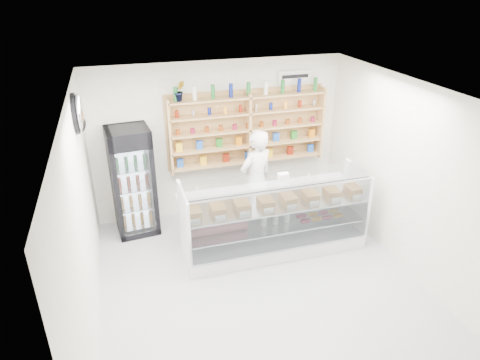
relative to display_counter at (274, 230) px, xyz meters
name	(u,v)px	position (x,y,z in m)	size (l,w,h in m)	color
room	(266,203)	(-0.49, -0.93, 1.05)	(5.00, 5.00, 5.00)	#A9A9AE
display_counter	(274,230)	(0.00, 0.00, 0.00)	(2.93, 0.87, 1.27)	white
shop_worker	(256,180)	(-0.06, 0.75, 0.55)	(0.66, 0.43, 1.80)	silver
drinks_cooler	(133,181)	(-2.08, 1.21, 0.59)	(0.74, 0.72, 1.88)	black
wall_shelving	(248,129)	(0.01, 1.41, 1.24)	(2.84, 0.28, 1.33)	tan
potted_plant	(179,91)	(-1.18, 1.41, 2.01)	(0.19, 0.15, 0.34)	#1E6626
security_mirror	(80,113)	(-2.66, 0.27, 2.10)	(0.15, 0.50, 0.50)	silver
wall_sign	(295,76)	(0.91, 1.54, 2.10)	(0.62, 0.03, 0.20)	white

